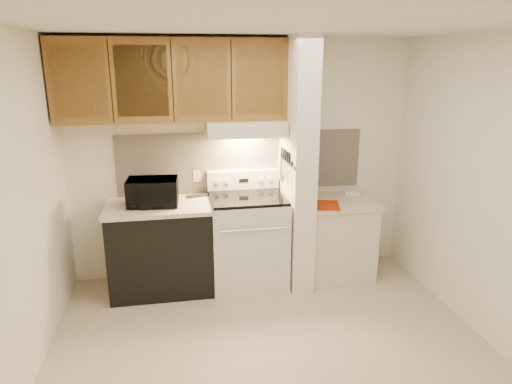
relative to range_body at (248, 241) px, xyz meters
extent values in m
plane|color=beige|center=(0.00, -1.16, -0.46)|extent=(3.60, 3.60, 0.00)
plane|color=white|center=(0.00, -1.16, 2.04)|extent=(3.60, 3.60, 0.00)
cube|color=white|center=(0.00, 0.34, 0.79)|extent=(3.60, 2.50, 0.02)
cube|color=white|center=(-1.80, -1.16, 0.79)|extent=(0.02, 3.00, 2.50)
cube|color=white|center=(1.80, -1.16, 0.79)|extent=(0.02, 3.00, 2.50)
cube|color=beige|center=(0.00, 0.33, 0.78)|extent=(2.60, 0.02, 0.63)
cube|color=silver|center=(0.00, 0.00, 0.00)|extent=(0.76, 0.65, 0.92)
cube|color=black|center=(0.00, -0.32, 0.04)|extent=(0.50, 0.01, 0.30)
cylinder|color=silver|center=(0.00, -0.35, 0.26)|extent=(0.65, 0.02, 0.02)
cube|color=black|center=(0.00, 0.00, 0.48)|extent=(0.74, 0.64, 0.03)
cube|color=silver|center=(0.00, 0.28, 0.59)|extent=(0.76, 0.08, 0.20)
cube|color=black|center=(0.00, 0.24, 0.59)|extent=(0.10, 0.01, 0.04)
cylinder|color=silver|center=(-0.28, 0.24, 0.59)|extent=(0.05, 0.02, 0.05)
cylinder|color=silver|center=(-0.18, 0.24, 0.59)|extent=(0.05, 0.02, 0.05)
cylinder|color=silver|center=(0.18, 0.24, 0.59)|extent=(0.05, 0.02, 0.05)
cylinder|color=silver|center=(0.28, 0.24, 0.59)|extent=(0.05, 0.02, 0.05)
cube|color=black|center=(-0.88, 0.01, -0.03)|extent=(1.00, 0.63, 0.87)
cube|color=beige|center=(-0.88, 0.01, 0.43)|extent=(1.04, 0.67, 0.04)
cube|color=black|center=(-0.48, 0.21, 0.46)|extent=(0.26, 0.12, 0.02)
cylinder|color=#2C605C|center=(-0.83, 0.23, 0.50)|extent=(0.10, 0.10, 0.09)
cube|color=beige|center=(-0.48, 0.32, 0.64)|extent=(0.08, 0.01, 0.12)
imported|color=black|center=(-0.93, -0.01, 0.58)|extent=(0.50, 0.35, 0.27)
cube|color=white|center=(0.51, -0.01, 0.79)|extent=(0.22, 0.70, 2.50)
cube|color=brown|center=(0.39, -0.01, 0.84)|extent=(0.01, 0.70, 0.04)
cube|color=black|center=(0.39, -0.06, 0.86)|extent=(0.02, 0.42, 0.04)
cube|color=silver|center=(0.38, -0.20, 0.76)|extent=(0.01, 0.03, 0.16)
cylinder|color=black|center=(0.38, -0.21, 0.91)|extent=(0.02, 0.02, 0.10)
cube|color=silver|center=(0.38, -0.12, 0.75)|extent=(0.01, 0.04, 0.18)
cylinder|color=black|center=(0.38, -0.14, 0.91)|extent=(0.02, 0.02, 0.10)
cube|color=silver|center=(0.38, -0.04, 0.74)|extent=(0.01, 0.04, 0.20)
cylinder|color=black|center=(0.38, -0.05, 0.91)|extent=(0.02, 0.02, 0.10)
cube|color=silver|center=(0.38, 0.03, 0.76)|extent=(0.01, 0.04, 0.16)
cylinder|color=black|center=(0.38, 0.01, 0.91)|extent=(0.02, 0.02, 0.10)
cube|color=silver|center=(0.38, 0.09, 0.75)|extent=(0.01, 0.04, 0.18)
cylinder|color=black|center=(0.38, 0.11, 0.91)|extent=(0.02, 0.02, 0.10)
cube|color=gray|center=(0.38, 0.17, 0.74)|extent=(0.03, 0.11, 0.26)
cube|color=beige|center=(0.97, -0.01, -0.06)|extent=(0.70, 0.60, 0.81)
cube|color=beige|center=(0.97, -0.01, 0.37)|extent=(0.74, 0.64, 0.04)
cube|color=#B32804|center=(0.79, -0.16, 0.40)|extent=(0.31, 0.38, 0.01)
cube|color=white|center=(1.19, 0.17, 0.41)|extent=(0.17, 0.14, 0.04)
cube|color=beige|center=(0.00, 0.12, 1.17)|extent=(0.78, 0.44, 0.15)
cube|color=beige|center=(0.00, -0.08, 1.12)|extent=(0.78, 0.04, 0.06)
cube|color=brown|center=(-0.69, 0.17, 1.62)|extent=(2.18, 0.33, 0.77)
cube|color=brown|center=(-1.51, 0.01, 1.62)|extent=(0.46, 0.01, 0.63)
cube|color=black|center=(-1.23, 0.01, 1.62)|extent=(0.01, 0.01, 0.73)
cube|color=brown|center=(-0.96, 0.01, 1.62)|extent=(0.46, 0.01, 0.63)
cube|color=black|center=(-0.69, 0.01, 1.62)|extent=(0.01, 0.01, 0.73)
cube|color=brown|center=(-0.42, 0.01, 1.62)|extent=(0.46, 0.01, 0.63)
cube|color=black|center=(-0.14, 0.01, 1.62)|extent=(0.01, 0.01, 0.73)
cube|color=brown|center=(0.13, 0.01, 1.62)|extent=(0.46, 0.01, 0.63)
camera|label=1|loc=(-0.70, -4.35, 1.81)|focal=32.00mm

